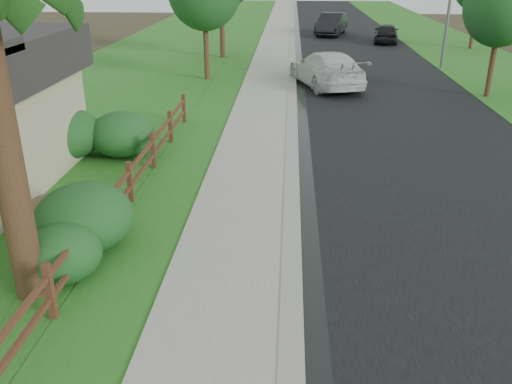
{
  "coord_description": "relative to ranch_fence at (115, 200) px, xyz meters",
  "views": [
    {
      "loc": [
        0.27,
        -4.54,
        5.62
      ],
      "look_at": [
        -0.38,
        5.88,
        1.13
      ],
      "focal_mm": 38.0,
      "sensor_mm": 36.0,
      "label": 1
    }
  ],
  "objects": [
    {
      "name": "wet_gutter",
      "position": [
        4.35,
        28.6,
        -0.6
      ],
      "size": [
        0.5,
        90.0,
        0.0
      ],
      "primitive_type": "cube",
      "color": "black",
      "rests_on": "road"
    },
    {
      "name": "tree_near_right",
      "position": [
        12.6,
        13.35,
        3.23
      ],
      "size": [
        3.08,
        3.08,
        5.55
      ],
      "color": "#372216",
      "rests_on": "ground"
    },
    {
      "name": "road",
      "position": [
        8.2,
        28.6,
        -0.61
      ],
      "size": [
        8.0,
        90.0,
        0.02
      ],
      "primitive_type": "cube",
      "color": "black",
      "rests_on": "ground"
    },
    {
      "name": "shrub_c",
      "position": [
        -1.22,
        4.68,
        0.08
      ],
      "size": [
        2.52,
        2.52,
        1.4
      ],
      "primitive_type": "ellipsoid",
      "rotation": [
        0.0,
        0.0,
        -0.39
      ],
      "color": "#1A4B22",
      "rests_on": "ground"
    },
    {
      "name": "dark_car_far",
      "position": [
        7.12,
        34.45,
        0.24
      ],
      "size": [
        3.02,
        5.36,
        1.67
      ],
      "primitive_type": "imported",
      "rotation": [
        0.0,
        0.0,
        -0.26
      ],
      "color": "black",
      "rests_on": "road"
    },
    {
      "name": "verge_far",
      "position": [
        15.1,
        28.6,
        -0.6
      ],
      "size": [
        6.0,
        90.0,
        0.04
      ],
      "primitive_type": "cube",
      "color": "#1A5E1F",
      "rests_on": "ground"
    },
    {
      "name": "lawn_near",
      "position": [
        -4.4,
        28.6,
        -0.6
      ],
      "size": [
        9.0,
        90.0,
        0.04
      ],
      "primitive_type": "cube",
      "color": "#1A5E1F",
      "rests_on": "ground"
    },
    {
      "name": "shrub_a",
      "position": [
        -0.3,
        -2.31,
        -0.07
      ],
      "size": [
        1.63,
        1.63,
        1.1
      ],
      "primitive_type": "ellipsoid",
      "rotation": [
        0.0,
        0.0,
        0.13
      ],
      "color": "#1A4B22",
      "rests_on": "ground"
    },
    {
      "name": "ranch_fence",
      "position": [
        0.0,
        0.0,
        0.0
      ],
      "size": [
        0.12,
        16.92,
        1.1
      ],
      "color": "#442816",
      "rests_on": "ground"
    },
    {
      "name": "white_suv",
      "position": [
        5.6,
        15.09,
        0.22
      ],
      "size": [
        3.84,
        6.07,
        1.64
      ],
      "primitive_type": "imported",
      "rotation": [
        0.0,
        0.0,
        3.44
      ],
      "color": "silver",
      "rests_on": "road"
    },
    {
      "name": "sidewalk",
      "position": [
        2.7,
        28.6,
        -0.57
      ],
      "size": [
        2.2,
        90.0,
        0.1
      ],
      "primitive_type": "cube",
      "color": "gray",
      "rests_on": "ground"
    },
    {
      "name": "shrub_d",
      "position": [
        -2.9,
        4.39,
        0.16
      ],
      "size": [
        2.54,
        2.54,
        1.55
      ],
      "primitive_type": "ellipsoid",
      "rotation": [
        0.0,
        0.0,
        0.12
      ],
      "color": "#1A4B22",
      "rests_on": "ground"
    },
    {
      "name": "grass_strip",
      "position": [
        0.8,
        28.6,
        -0.59
      ],
      "size": [
        1.6,
        90.0,
        0.06
      ],
      "primitive_type": "cube",
      "color": "#1A5E1F",
      "rests_on": "ground"
    },
    {
      "name": "shrub_b",
      "position": [
        -0.3,
        -1.1,
        0.09
      ],
      "size": [
        2.06,
        2.06,
        1.41
      ],
      "primitive_type": "ellipsoid",
      "rotation": [
        0.0,
        0.0,
        0.02
      ],
      "color": "#1A4B22",
      "rests_on": "ground"
    },
    {
      "name": "dark_car_mid",
      "position": [
        10.8,
        30.24,
        0.09
      ],
      "size": [
        2.22,
        4.25,
        1.38
      ],
      "primitive_type": "imported",
      "rotation": [
        0.0,
        0.0,
        2.99
      ],
      "color": "black",
      "rests_on": "road"
    },
    {
      "name": "curb",
      "position": [
        4.0,
        28.6,
        -0.56
      ],
      "size": [
        0.4,
        90.0,
        0.12
      ],
      "primitive_type": "cube",
      "color": "gray",
      "rests_on": "ground"
    },
    {
      "name": "boulder",
      "position": [
        -1.38,
        -0.22,
        -0.21
      ],
      "size": [
        1.36,
        1.11,
        0.82
      ],
      "primitive_type": "ellipsoid",
      "rotation": [
        0.0,
        0.0,
        0.17
      ],
      "color": "brown",
      "rests_on": "ground"
    }
  ]
}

